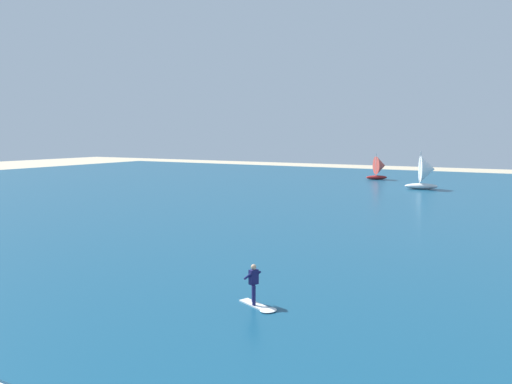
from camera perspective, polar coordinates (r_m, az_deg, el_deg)
ocean at (r=54.58m, az=17.64°, el=-0.98°), size 160.00×90.00×0.10m
shoreline_foam at (r=16.62m, az=-26.91°, el=-18.83°), size 107.27×2.74×0.01m
kitesurfer at (r=20.32m, az=0.06°, el=-11.29°), size 2.02×1.28×1.67m
sailboat_center_horizon at (r=78.54m, az=13.98°, el=2.73°), size 3.58×3.38×3.98m
sailboat_leading at (r=65.98m, az=18.91°, el=2.18°), size 4.23×3.75×4.75m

